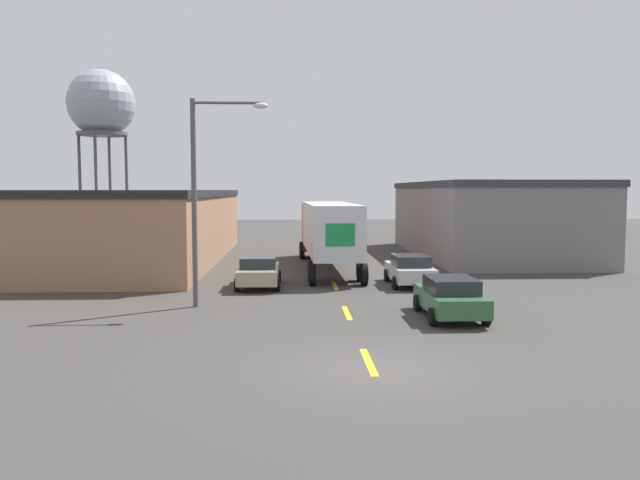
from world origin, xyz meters
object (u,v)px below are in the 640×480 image
semi_truck (327,228)px  water_tower (101,105)px  parked_car_right_mid (410,269)px  parked_car_right_near (450,297)px  street_lamp (203,186)px  parked_car_left_far (259,271)px

semi_truck → water_tower: bearing=127.3°
semi_truck → parked_car_right_mid: 7.71m
water_tower → parked_car_right_near: bearing=-58.9°
street_lamp → parked_car_right_mid: bearing=29.5°
parked_car_right_mid → water_tower: 41.19m
water_tower → street_lamp: (14.69, -36.67, -7.89)m
semi_truck → street_lamp: size_ratio=1.87×
semi_truck → parked_car_left_far: bearing=-118.8°
semi_truck → parked_car_left_far: size_ratio=3.61×
parked_car_right_mid → water_tower: (-23.64, 31.61, 11.79)m
parked_car_right_near → parked_car_left_far: size_ratio=1.00×
parked_car_right_mid → parked_car_left_far: same height
parked_car_right_near → water_tower: (-23.64, 39.17, 11.79)m
parked_car_left_far → street_lamp: 6.46m
parked_car_right_near → water_tower: 47.25m
parked_car_left_far → street_lamp: bearing=-110.6°
street_lamp → parked_car_left_far: bearing=69.4°
water_tower → street_lamp: water_tower is taller
parked_car_right_near → parked_car_right_mid: bearing=90.0°
parked_car_right_mid → parked_car_left_far: bearing=-178.1°
parked_car_right_near → parked_car_right_mid: same height
semi_truck → parked_car_right_near: 14.75m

